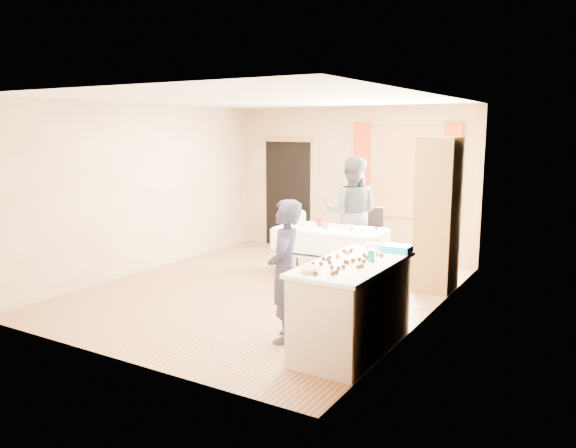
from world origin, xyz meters
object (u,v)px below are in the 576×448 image
Objects in this scene: chair at (369,248)px; girl at (285,271)px; counter at (352,306)px; party_table at (330,248)px; woman at (352,213)px; cabinet at (438,215)px.

girl reaches higher than chair.
chair is at bearing 110.10° from counter.
counter is at bearing -76.05° from chair.
party_table is at bearing 175.55° from girl.
party_table is 0.93× the size of woman.
girl is (-0.72, -0.13, 0.30)m from counter.
woman is at bearing -121.62° from chair.
chair is 0.63× the size of girl.
party_table is 0.80m from woman.
girl is (0.75, -2.57, 0.31)m from party_table.
cabinet is 1.19× the size of woman.
party_table is at bearing 67.90° from woman.
woman is at bearing 171.54° from girl.
counter is at bearing 96.45° from woman.
girl is (0.54, -3.58, 0.47)m from chair.
counter is at bearing -92.23° from cabinet.
cabinet is 1.62m from woman.
chair is at bearing 75.44° from party_table.
cabinet is 1.40× the size of girl.
party_table is at bearing 121.15° from counter.
counter is 0.89× the size of woman.
party_table is at bearing -175.02° from cabinet.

